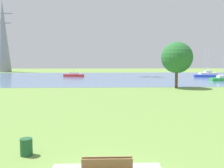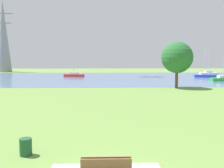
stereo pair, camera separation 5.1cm
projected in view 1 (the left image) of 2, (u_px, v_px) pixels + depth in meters
name	position (u px, v px, depth m)	size (l,w,h in m)	color
ground_plane	(105.00, 95.00, 30.91)	(160.00, 160.00, 0.00)	olive
litter_bin	(26.00, 147.00, 11.71)	(0.56, 0.56, 0.80)	#1E512D
water_surface	(104.00, 78.00, 58.75)	(140.00, 40.00, 0.02)	#5773A0
sailboat_red	(74.00, 75.00, 61.35)	(5.03, 2.72, 7.16)	red
sailboat_green	(222.00, 79.00, 50.01)	(4.92, 1.95, 5.14)	green
sailboat_blue	(204.00, 75.00, 59.59)	(4.98, 2.29, 6.79)	blue
sailboat_white	(208.00, 73.00, 68.78)	(4.87, 1.72, 7.28)	white
tree_east_far	(177.00, 58.00, 38.03)	(4.71, 4.71, 6.96)	brown
electricity_pylon	(3.00, 36.00, 81.98)	(6.40, 4.40, 23.47)	gray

